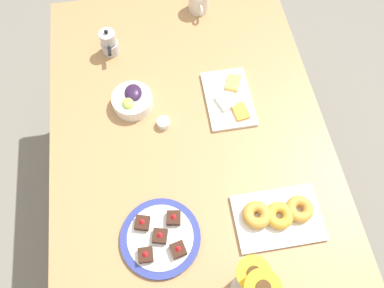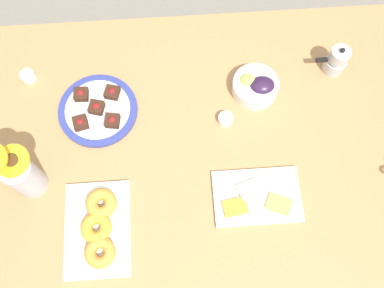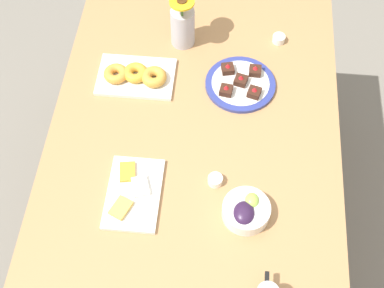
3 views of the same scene
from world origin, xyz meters
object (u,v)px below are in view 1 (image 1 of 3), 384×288
object	(u,v)px
dessert_plate	(160,237)
flower_vase	(249,287)
grape_bowl	(132,100)
croissant_platter	(278,215)
cheese_platter	(229,99)
moka_pot	(109,43)
jam_cup_berry	(164,123)
coffee_mug	(199,1)
dining_table	(192,159)

from	to	relation	value
dessert_plate	flower_vase	bearing A→B (deg)	49.82
grape_bowl	croissant_platter	xyz separation A→B (m)	(0.51, 0.42, -0.01)
cheese_platter	moka_pot	distance (m)	0.53
grape_bowl	flower_vase	world-z (taller)	flower_vase
jam_cup_berry	flower_vase	world-z (taller)	flower_vase
croissant_platter	dessert_plate	distance (m)	0.38
cheese_platter	flower_vase	xyz separation A→B (m)	(0.67, -0.09, 0.09)
grape_bowl	jam_cup_berry	bearing A→B (deg)	43.73
grape_bowl	jam_cup_berry	size ratio (longest dim) A/B	3.11
coffee_mug	croissant_platter	world-z (taller)	coffee_mug
croissant_platter	dessert_plate	bearing A→B (deg)	-88.95
flower_vase	moka_pot	world-z (taller)	flower_vase
coffee_mug	grape_bowl	bearing A→B (deg)	-36.33
dining_table	moka_pot	size ratio (longest dim) A/B	13.45
dessert_plate	moka_pot	world-z (taller)	moka_pot
coffee_mug	grape_bowl	xyz separation A→B (m)	(0.44, -0.33, -0.02)
grape_bowl	croissant_platter	size ratio (longest dim) A/B	0.53
dining_table	flower_vase	size ratio (longest dim) A/B	5.93
cheese_platter	jam_cup_berry	world-z (taller)	same
flower_vase	dining_table	bearing A→B (deg)	-170.53
grape_bowl	flower_vase	bearing A→B (deg)	20.82
cheese_platter	moka_pot	xyz separation A→B (m)	(-0.31, -0.42, 0.04)
coffee_mug	jam_cup_berry	xyz separation A→B (m)	(0.55, -0.22, -0.03)
dining_table	cheese_platter	world-z (taller)	cheese_platter
coffee_mug	moka_pot	size ratio (longest dim) A/B	1.03
grape_bowl	cheese_platter	world-z (taller)	grape_bowl
cheese_platter	dessert_plate	distance (m)	0.57
coffee_mug	croissant_platter	bearing A→B (deg)	5.70
dessert_plate	moka_pot	distance (m)	0.79
cheese_platter	croissant_platter	world-z (taller)	croissant_platter
coffee_mug	jam_cup_berry	distance (m)	0.59
dining_table	grape_bowl	bearing A→B (deg)	-139.52
jam_cup_berry	dessert_plate	bearing A→B (deg)	-8.76
croissant_platter	dessert_plate	xyz separation A→B (m)	(0.01, -0.38, -0.01)
dining_table	croissant_platter	bearing A→B (deg)	38.93
coffee_mug	jam_cup_berry	bearing A→B (deg)	-22.11
coffee_mug	cheese_platter	world-z (taller)	coffee_mug
jam_cup_berry	dessert_plate	distance (m)	0.41
grape_bowl	croissant_platter	world-z (taller)	grape_bowl
dining_table	dessert_plate	xyz separation A→B (m)	(0.29, -0.15, 0.10)
dessert_plate	cheese_platter	bearing A→B (deg)	146.07
dining_table	flower_vase	bearing A→B (deg)	9.47
coffee_mug	croissant_platter	xyz separation A→B (m)	(0.95, 0.09, -0.03)
dining_table	moka_pot	distance (m)	0.57
dining_table	croissant_platter	world-z (taller)	croissant_platter
cheese_platter	croissant_platter	size ratio (longest dim) A/B	0.93
dining_table	dessert_plate	size ratio (longest dim) A/B	6.26
jam_cup_berry	flower_vase	xyz separation A→B (m)	(0.60, 0.17, 0.08)
grape_bowl	dessert_plate	bearing A→B (deg)	4.37
jam_cup_berry	flower_vase	distance (m)	0.63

